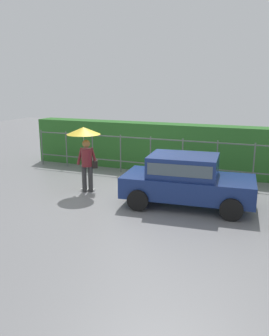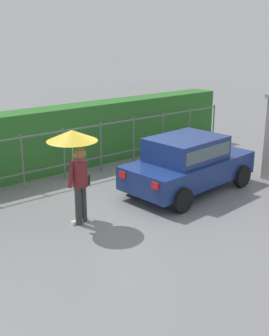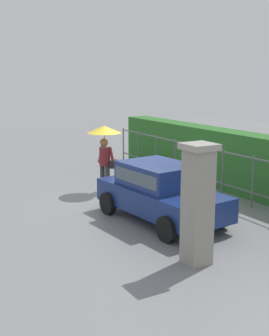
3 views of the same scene
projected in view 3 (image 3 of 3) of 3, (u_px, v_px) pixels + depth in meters
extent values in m
plane|color=slate|center=(134.00, 202.00, 13.20)|extent=(40.00, 40.00, 0.00)
cube|color=navy|center=(161.00, 199.00, 11.42)|extent=(3.83, 1.96, 0.60)
cube|color=navy|center=(158.00, 175.00, 11.42)|extent=(2.02, 1.60, 0.60)
cube|color=#4C5B66|center=(158.00, 174.00, 11.41)|extent=(1.87, 1.61, 0.33)
cylinder|color=black|center=(220.00, 216.00, 10.95)|extent=(0.61, 0.23, 0.60)
cylinder|color=black|center=(167.00, 229.00, 10.01)|extent=(0.61, 0.23, 0.60)
cylinder|color=black|center=(157.00, 194.00, 12.95)|extent=(0.61, 0.23, 0.60)
cylinder|color=black|center=(108.00, 203.00, 12.00)|extent=(0.61, 0.23, 0.60)
cube|color=red|center=(137.00, 177.00, 13.19)|extent=(0.08, 0.20, 0.16)
cube|color=red|center=(105.00, 182.00, 12.57)|extent=(0.08, 0.20, 0.16)
cylinder|color=#333333|center=(102.00, 178.00, 14.34)|extent=(0.15, 0.15, 0.86)
cylinder|color=#333333|center=(107.00, 179.00, 14.23)|extent=(0.15, 0.15, 0.86)
cube|color=white|center=(104.00, 189.00, 14.47)|extent=(0.26, 0.10, 0.08)
cube|color=white|center=(109.00, 190.00, 14.36)|extent=(0.26, 0.10, 0.08)
cylinder|color=maroon|center=(105.00, 156.00, 14.14)|extent=(0.34, 0.34, 0.58)
sphere|color=#DBAD89|center=(104.00, 143.00, 14.05)|extent=(0.22, 0.22, 0.22)
sphere|color=olive|center=(104.00, 142.00, 14.02)|extent=(0.25, 0.25, 0.25)
cylinder|color=maroon|center=(101.00, 154.00, 14.32)|extent=(0.24, 0.18, 0.56)
cylinder|color=maroon|center=(112.00, 156.00, 14.08)|extent=(0.24, 0.18, 0.56)
cylinder|color=#B2B2B7|center=(104.00, 145.00, 14.19)|extent=(0.02, 0.02, 0.77)
cone|color=yellow|center=(104.00, 129.00, 14.09)|extent=(1.08, 1.08, 0.23)
cube|color=black|center=(114.00, 164.00, 14.14)|extent=(0.29, 0.38, 0.24)
cube|color=gray|center=(197.00, 208.00, 8.71)|extent=(0.48, 0.48, 2.30)
cube|color=#9E998E|center=(199.00, 147.00, 8.46)|extent=(0.60, 0.60, 0.12)
cylinder|color=#59605B|center=(123.00, 146.00, 18.81)|extent=(0.05, 0.05, 1.50)
cylinder|color=#59605B|center=(138.00, 150.00, 17.75)|extent=(0.05, 0.05, 1.50)
cylinder|color=#59605B|center=(155.00, 155.00, 16.69)|extent=(0.05, 0.05, 1.50)
cylinder|color=#59605B|center=(175.00, 160.00, 15.63)|extent=(0.05, 0.05, 1.50)
cylinder|color=#59605B|center=(197.00, 166.00, 14.57)|extent=(0.05, 0.05, 1.50)
cylinder|color=#59605B|center=(223.00, 174.00, 13.51)|extent=(0.05, 0.05, 1.50)
cylinder|color=#59605B|center=(253.00, 182.00, 12.45)|extent=(0.05, 0.05, 1.50)
cube|color=#59605B|center=(210.00, 149.00, 13.90)|extent=(11.27, 0.03, 0.04)
cube|color=#59605B|center=(209.00, 179.00, 14.10)|extent=(11.27, 0.03, 0.04)
cube|color=#2D6B28|center=(233.00, 161.00, 14.48)|extent=(12.27, 0.90, 1.90)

